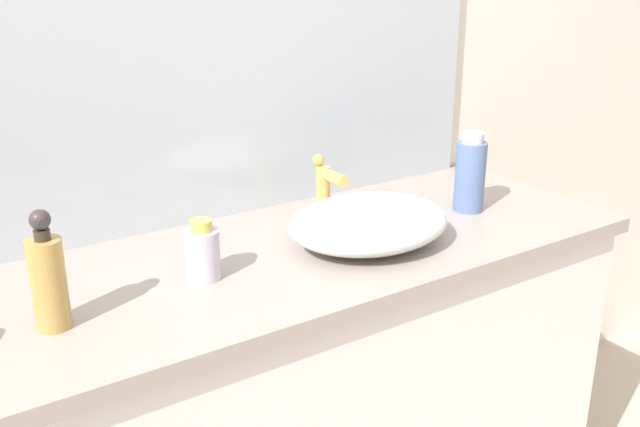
# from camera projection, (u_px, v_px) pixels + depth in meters

# --- Properties ---
(bathroom_wall_rear) EXTENTS (6.00, 0.06, 2.60)m
(bathroom_wall_rear) POSITION_uv_depth(u_px,v_px,m) (164.00, 47.00, 1.60)
(bathroom_wall_rear) COLOR silver
(bathroom_wall_rear) RESTS_ON ground
(sink_basin) EXTENTS (0.37, 0.30, 0.10)m
(sink_basin) POSITION_uv_depth(u_px,v_px,m) (369.00, 222.00, 1.58)
(sink_basin) COLOR silver
(sink_basin) RESTS_ON vanity_counter
(faucet) EXTENTS (0.03, 0.12, 0.16)m
(faucet) POSITION_uv_depth(u_px,v_px,m) (326.00, 186.00, 1.70)
(faucet) COLOR gold
(faucet) RESTS_ON vanity_counter
(soap_dispenser) EXTENTS (0.06, 0.06, 0.21)m
(soap_dispenser) POSITION_uv_depth(u_px,v_px,m) (48.00, 279.00, 1.21)
(soap_dispenser) COLOR #B18D46
(soap_dispenser) RESTS_ON vanity_counter
(lotion_bottle) EXTENTS (0.07, 0.07, 0.12)m
(lotion_bottle) POSITION_uv_depth(u_px,v_px,m) (203.00, 252.00, 1.41)
(lotion_bottle) COLOR #BDB4CA
(lotion_bottle) RESTS_ON vanity_counter
(perfume_bottle) EXTENTS (0.07, 0.07, 0.20)m
(perfume_bottle) POSITION_uv_depth(u_px,v_px,m) (470.00, 174.00, 1.77)
(perfume_bottle) COLOR #546EA0
(perfume_bottle) RESTS_ON vanity_counter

